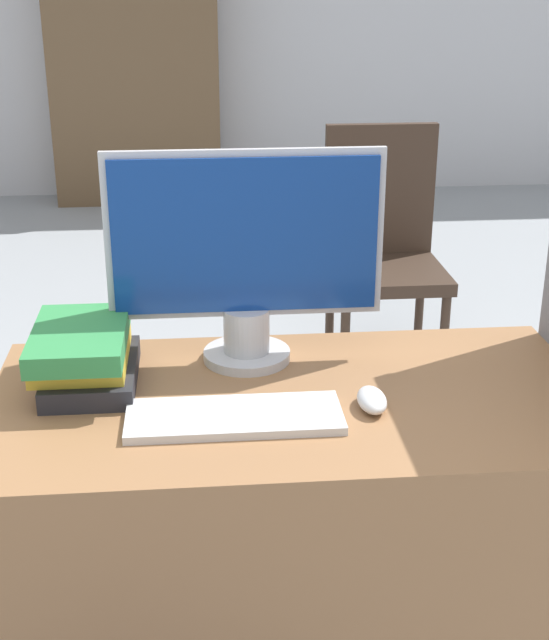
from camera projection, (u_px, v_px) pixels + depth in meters
name	position (u px, v px, depth m)	size (l,w,h in m)	color
desk	(292.00, 559.00, 1.85)	(1.17, 0.61, 0.76)	#8C603D
monitor	(246.00, 255.00, 1.78)	(0.56, 0.18, 0.44)	#B7B7BC
keyboard	(234.00, 417.00, 1.61)	(0.39, 0.15, 0.02)	silver
mouse	(372.00, 400.00, 1.65)	(0.05, 0.10, 0.04)	silver
book_stack	(85.00, 355.00, 1.74)	(0.19, 0.28, 0.12)	#232328
far_chair	(383.00, 241.00, 3.51)	(0.44, 0.44, 0.96)	#38281E
bookshelf_far	(134.00, 63.00, 5.88)	(1.11, 0.32, 1.85)	brown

